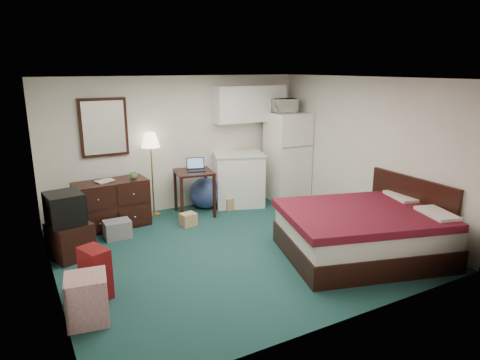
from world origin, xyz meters
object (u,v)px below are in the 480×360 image
dresser (112,204)px  suitcase (95,273)px  kitchen_counter (239,180)px  desk (194,193)px  floor_lamp (152,175)px  tv_stand (70,240)px  fridge (287,156)px  bed (362,233)px

dresser → suitcase: 2.35m
kitchen_counter → suitcase: bearing=-125.4°
desk → suitcase: size_ratio=1.34×
floor_lamp → tv_stand: size_ratio=2.77×
desk → kitchen_counter: size_ratio=0.82×
fridge → kitchen_counter: bearing=175.9°
desk → suitcase: (-2.17, -2.17, -0.11)m
fridge → bed: size_ratio=0.82×
suitcase → bed: bearing=-30.3°
suitcase → fridge: bearing=7.5°
desk → fridge: size_ratio=0.46×
desk → kitchen_counter: kitchen_counter is taller
kitchen_counter → suitcase: kitchen_counter is taller
floor_lamp → bed: size_ratio=0.71×
dresser → desk: desk is taller
bed → suitcase: bed is taller
floor_lamp → tv_stand: bearing=-143.5°
desk → fridge: 2.11m
bed → tv_stand: size_ratio=3.89×
dresser → fridge: bearing=-5.3°
floor_lamp → desk: 0.83m
suitcase → floor_lamp: bearing=39.3°
fridge → tv_stand: (-4.33, -0.87, -0.63)m
fridge → tv_stand: 4.47m
desk → tv_stand: desk is taller
dresser → desk: (1.48, -0.07, 0.01)m
bed → fridge: bearing=93.2°
kitchen_counter → floor_lamp: bearing=-168.3°
kitchen_counter → desk: bearing=-153.8°
fridge → suitcase: (-4.23, -2.18, -0.58)m
floor_lamp → kitchen_counter: floor_lamp is taller
kitchen_counter → fridge: (1.06, -0.12, 0.39)m
kitchen_counter → fridge: 1.13m
floor_lamp → kitchen_counter: bearing=-7.0°
floor_lamp → bed: 3.81m
bed → suitcase: 3.64m
floor_lamp → tv_stand: floor_lamp is taller
floor_lamp → tv_stand: 2.06m
fridge → suitcase: fridge is taller
desk → bed: bearing=-54.1°
floor_lamp → suitcase: size_ratio=2.49×
floor_lamp → suitcase: 2.95m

